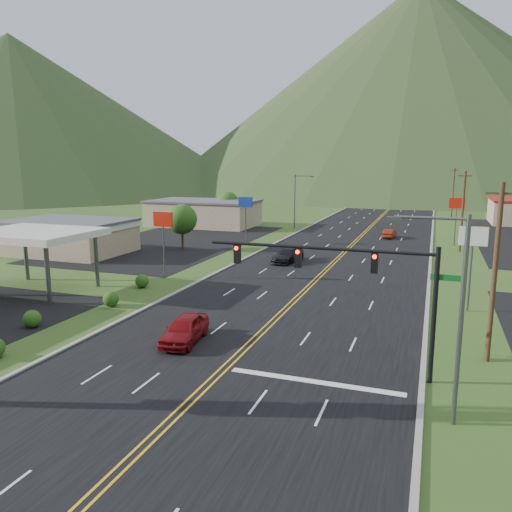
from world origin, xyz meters
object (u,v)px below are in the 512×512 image
(streetlight_east, at_px, (454,307))
(car_red_far, at_px, (389,234))
(traffic_signal, at_px, (354,274))
(gas_canopy, at_px, (33,235))
(car_red_near, at_px, (185,330))
(car_dark_mid, at_px, (288,256))
(streetlight_west, at_px, (297,198))

(streetlight_east, xyz_separation_m, car_red_far, (-6.99, 53.87, -4.52))
(traffic_signal, bearing_deg, gas_canopy, 164.30)
(gas_canopy, bearing_deg, car_red_near, -21.35)
(streetlight_east, xyz_separation_m, car_dark_mid, (-16.09, 31.39, -4.41))
(streetlight_east, relative_size, car_red_near, 1.85)
(streetlight_east, height_order, car_dark_mid, streetlight_east)
(car_red_far, bearing_deg, car_red_near, 86.67)
(streetlight_east, distance_m, car_dark_mid, 35.55)
(gas_canopy, bearing_deg, traffic_signal, -15.70)
(traffic_signal, height_order, streetlight_west, streetlight_west)
(traffic_signal, height_order, gas_canopy, traffic_signal)
(traffic_signal, bearing_deg, car_dark_mid, 112.59)
(gas_canopy, bearing_deg, streetlight_east, -19.88)
(car_red_far, bearing_deg, traffic_signal, 98.72)
(traffic_signal, xyz_separation_m, gas_canopy, (-28.48, 8.00, -0.46))
(car_dark_mid, xyz_separation_m, car_red_far, (9.10, 22.48, -0.11))
(streetlight_east, height_order, car_red_far, streetlight_east)
(streetlight_west, height_order, car_red_far, streetlight_west)
(gas_canopy, xyz_separation_m, car_red_far, (26.19, 41.87, -4.21))
(streetlight_east, bearing_deg, car_red_near, 161.90)
(streetlight_west, distance_m, car_red_near, 55.77)
(streetlight_west, relative_size, car_dark_mid, 1.70)
(car_dark_mid, bearing_deg, streetlight_west, 113.17)
(traffic_signal, relative_size, car_red_far, 3.27)
(traffic_signal, relative_size, car_dark_mid, 2.47)
(streetlight_west, xyz_separation_m, car_red_near, (7.75, -55.06, -4.35))
(streetlight_east, height_order, streetlight_west, same)
(streetlight_east, bearing_deg, streetlight_west, 110.86)
(streetlight_west, bearing_deg, car_red_far, -21.12)
(streetlight_west, relative_size, car_red_near, 1.85)
(car_dark_mid, bearing_deg, car_red_near, -78.01)
(streetlight_west, bearing_deg, traffic_signal, -72.03)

